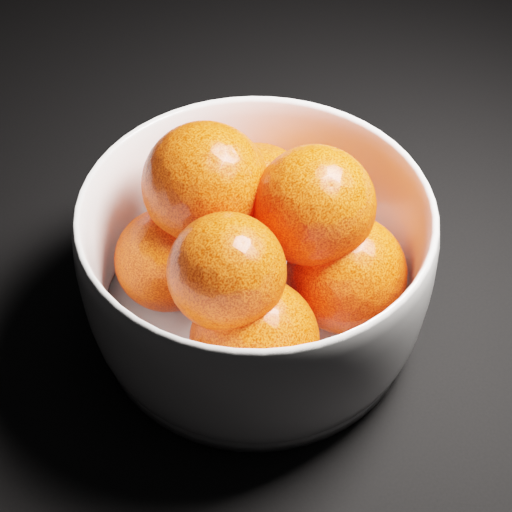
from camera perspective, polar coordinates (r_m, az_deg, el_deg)
bowl at (r=0.50m, az=-0.00°, el=-0.46°), size 0.24×0.24×0.12m
orange_pile at (r=0.50m, az=0.08°, el=1.07°), size 0.17×0.19×0.14m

